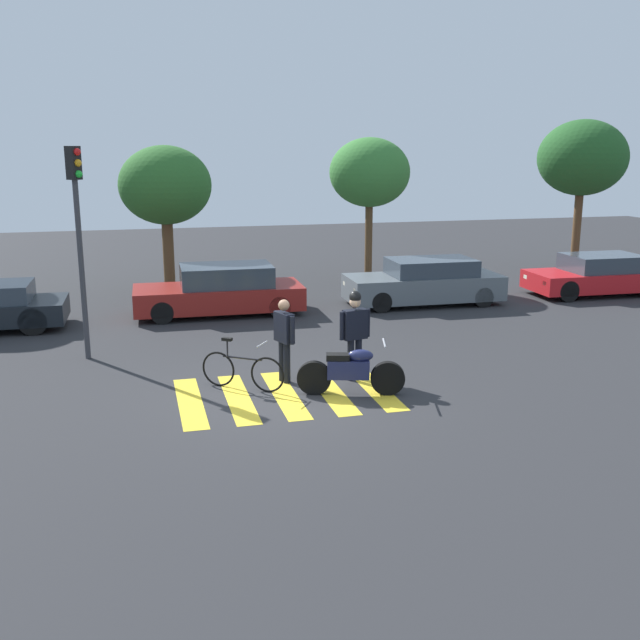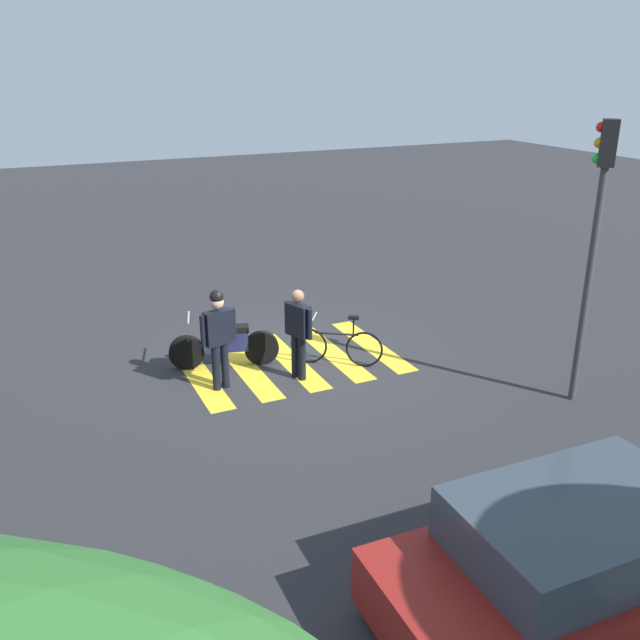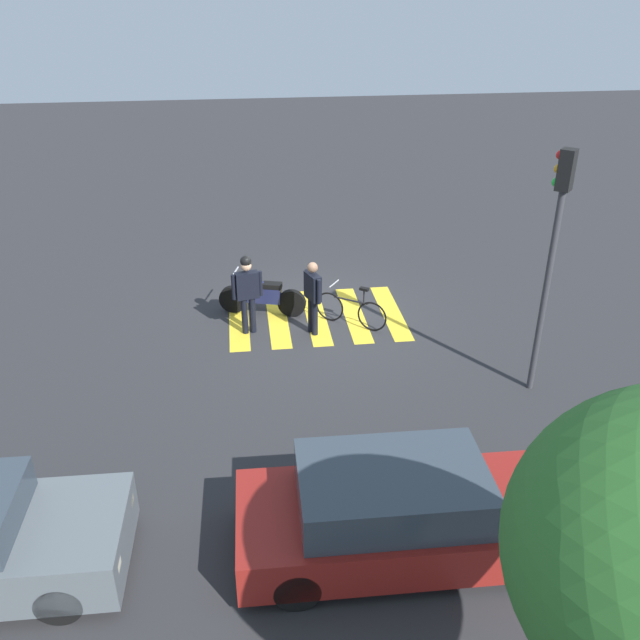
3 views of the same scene
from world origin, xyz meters
name	(u,v)px [view 1 (image 1 of 3)]	position (x,y,z in m)	size (l,w,h in m)	color
ground_plane	(285,395)	(0.00, 0.00, 0.00)	(60.00, 60.00, 0.00)	#2B2B2D
police_motorcycle	(351,371)	(1.22, -0.31, 0.46)	(2.03, 0.82, 1.05)	black
leaning_bicycle	(242,370)	(-0.73, 0.53, 0.39)	(1.48, 1.05, 1.01)	black
officer_on_foot	(355,328)	(1.57, 0.57, 1.08)	(0.68, 0.30, 1.85)	black
officer_by_motorcycle	(284,335)	(0.16, 0.77, 0.97)	(0.36, 0.64, 1.70)	black
crosswalk_stripes	(285,394)	(0.00, 0.00, 0.00)	(4.05, 2.86, 0.01)	yellow
car_maroon_wagon	(221,291)	(-0.34, 7.22, 0.66)	(4.73, 1.98, 1.40)	black
car_grey_coupe	(425,283)	(5.76, 7.03, 0.66)	(4.67, 1.90, 1.37)	black
car_red_convertible	(597,275)	(11.67, 7.04, 0.62)	(4.34, 1.96, 1.28)	black
traffic_light_pole	(78,220)	(-3.77, 3.51, 3.09)	(0.34, 0.34, 4.65)	#38383D
street_tree_mid	(165,186)	(-1.57, 10.83, 3.41)	(2.91, 2.91, 4.68)	brown
street_tree_far	(370,173)	(5.21, 10.83, 3.75)	(2.72, 2.72, 4.94)	brown
street_tree_end	(582,158)	(13.32, 10.83, 4.20)	(3.20, 3.20, 5.59)	brown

